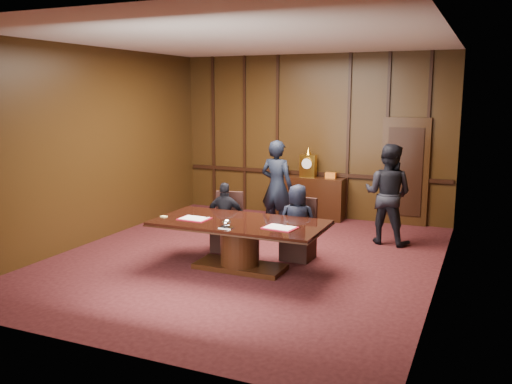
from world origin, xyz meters
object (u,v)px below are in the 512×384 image
Objects in this scene: signatory_right at (297,223)px; witness_left at (277,187)px; conference_table at (240,237)px; witness_right at (388,194)px; signatory_left at (225,217)px; sideboard at (308,196)px.

witness_left is (-0.95, 1.52, 0.28)m from signatory_right.
signatory_right is at bearing 50.91° from conference_table.
signatory_left is at bearing 43.28° from witness_right.
signatory_right is 1.82m from witness_left.
sideboard is at bearing -115.06° from signatory_left.
signatory_left is at bearing 83.84° from witness_left.
sideboard is at bearing 92.18° from conference_table.
sideboard is 0.89× the size of witness_left.
witness_left reaches higher than conference_table.
signatory_left is at bearing -99.72° from sideboard.
witness_left reaches higher than witness_right.
witness_left is (-0.30, 2.32, 0.39)m from conference_table.
conference_table is at bearing -87.82° from sideboard.
sideboard is 3.76m from conference_table.
signatory_left is 2.94m from witness_right.
witness_right is at bearing 53.16° from conference_table.
witness_right is (2.45, 1.60, 0.31)m from signatory_left.
witness_left is at bearing -118.21° from signatory_left.
sideboard is 2.41m from witness_right.
signatory_left is at bearing 129.09° from conference_table.
sideboard reaches higher than signatory_left.
sideboard reaches higher than signatory_right.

